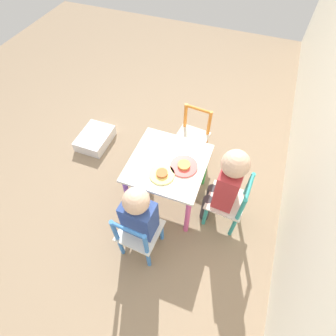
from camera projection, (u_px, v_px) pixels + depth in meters
The scene contains 10 objects.
ground_plane at pixel (168, 196), 2.18m from camera, with size 6.00×6.00×0.00m, color #8C755B.
kids_table at pixel (168, 169), 1.87m from camera, with size 0.52×0.52×0.47m.
chair_teal at pixel (229, 202), 1.86m from camera, with size 0.28×0.28×0.51m.
chair_blue at pixel (138, 234), 1.72m from camera, with size 0.28×0.28×0.51m.
chair_orange at pixel (192, 138), 2.24m from camera, with size 0.28×0.28×0.51m.
child_back at pixel (227, 183), 1.70m from camera, with size 0.21×0.22×0.76m.
child_right at pixel (141, 215), 1.62m from camera, with size 0.22×0.21×0.71m.
plate_back at pixel (184, 166), 1.78m from camera, with size 0.19×0.19×0.03m.
plate_right at pixel (162, 174), 1.73m from camera, with size 0.17×0.17×0.03m.
storage_bin at pixel (95, 138), 2.50m from camera, with size 0.35×0.27×0.10m.
Camera 1 is at (1.04, 0.39, 1.89)m, focal length 28.00 mm.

